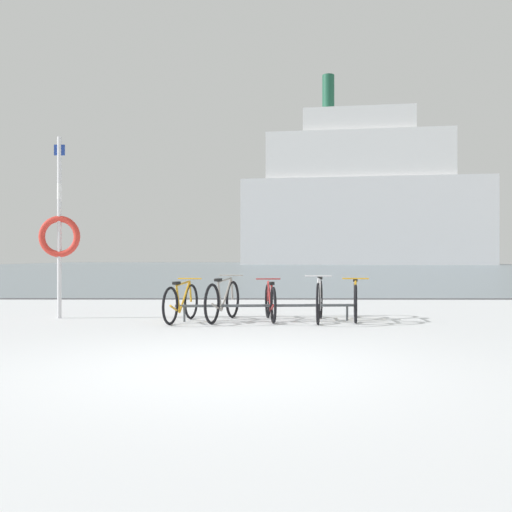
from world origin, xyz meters
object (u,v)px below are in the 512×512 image
at_px(bicycle_1, 223,300).
at_px(bicycle_2, 270,302).
at_px(bicycle_0, 181,302).
at_px(bicycle_4, 355,301).
at_px(rescue_post, 59,232).
at_px(ferry_ship, 363,200).
at_px(bicycle_3, 319,300).

distance_m(bicycle_1, bicycle_2, 0.86).
xyz_separation_m(bicycle_0, bicycle_1, (0.73, 0.17, 0.02)).
bearing_deg(bicycle_4, bicycle_1, -176.67).
xyz_separation_m(bicycle_4, rescue_post, (-5.52, 0.32, 1.26)).
distance_m(bicycle_4, ferry_ship, 80.25).
xyz_separation_m(bicycle_1, ferry_ship, (16.21, 78.64, 9.36)).
bearing_deg(bicycle_2, bicycle_4, 3.06).
height_order(bicycle_1, ferry_ship, ferry_ship).
distance_m(bicycle_0, bicycle_4, 3.15).
bearing_deg(ferry_ship, bicycle_4, -99.97).
height_order(bicycle_3, bicycle_4, bicycle_3).
relative_size(bicycle_2, rescue_post, 0.47).
distance_m(bicycle_2, rescue_post, 4.19).
relative_size(bicycle_1, bicycle_4, 1.03).
height_order(bicycle_0, bicycle_4, bicycle_4).
xyz_separation_m(bicycle_1, bicycle_3, (1.73, -0.08, 0.01)).
distance_m(bicycle_0, bicycle_2, 1.60).
distance_m(bicycle_2, bicycle_4, 1.55).
xyz_separation_m(bicycle_3, ferry_ship, (14.48, 78.72, 9.35)).
bearing_deg(bicycle_4, ferry_ship, 80.03).
distance_m(bicycle_2, bicycle_3, 0.89).
relative_size(bicycle_4, ferry_ship, 0.05).
relative_size(bicycle_0, bicycle_2, 1.00).
bearing_deg(ferry_ship, bicycle_1, -101.65).
xyz_separation_m(bicycle_1, bicycle_2, (0.86, 0.06, -0.03)).
bearing_deg(bicycle_3, bicycle_2, 170.79).
xyz_separation_m(bicycle_0, bicycle_3, (2.46, 0.08, 0.03)).
height_order(bicycle_2, bicycle_4, bicycle_4).
relative_size(bicycle_1, bicycle_2, 1.10).
xyz_separation_m(bicycle_0, rescue_post, (-2.38, 0.63, 1.27)).
relative_size(bicycle_2, bicycle_4, 0.94).
bearing_deg(bicycle_1, bicycle_0, -166.94).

